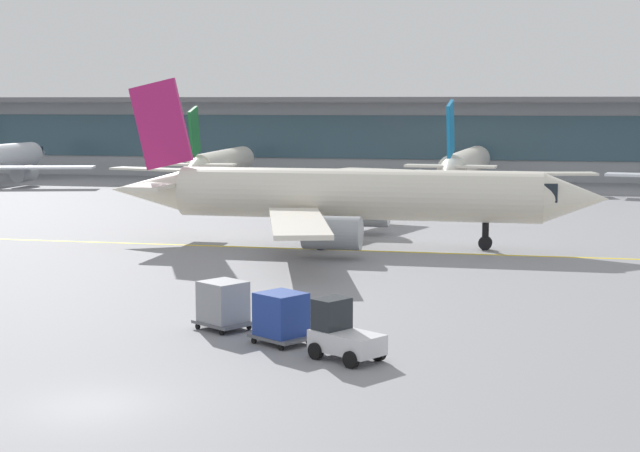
{
  "coord_description": "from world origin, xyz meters",
  "views": [
    {
      "loc": [
        12.6,
        -27.12,
        9.0
      ],
      "look_at": [
        2.6,
        20.55,
        3.0
      ],
      "focal_mm": 56.52,
      "sensor_mm": 36.0,
      "label": 1
    }
  ],
  "objects_px": {
    "gate_airplane_2": "(465,165)",
    "baggage_tug": "(342,334)",
    "gate_airplane_1": "(222,163)",
    "cargo_dolly_lead": "(281,316)",
    "taxiing_regional_jet": "(351,196)",
    "cargo_dolly_trailing": "(223,303)"
  },
  "relations": [
    {
      "from": "taxiing_regional_jet",
      "to": "baggage_tug",
      "type": "distance_m",
      "value": 28.39
    },
    {
      "from": "gate_airplane_1",
      "to": "taxiing_regional_jet",
      "type": "relative_size",
      "value": 0.82
    },
    {
      "from": "cargo_dolly_lead",
      "to": "cargo_dolly_trailing",
      "type": "relative_size",
      "value": 1.0
    },
    {
      "from": "cargo_dolly_lead",
      "to": "cargo_dolly_trailing",
      "type": "distance_m",
      "value": 3.4
    },
    {
      "from": "gate_airplane_2",
      "to": "taxiing_regional_jet",
      "type": "height_order",
      "value": "taxiing_regional_jet"
    },
    {
      "from": "gate_airplane_1",
      "to": "baggage_tug",
      "type": "height_order",
      "value": "gate_airplane_1"
    },
    {
      "from": "gate_airplane_2",
      "to": "baggage_tug",
      "type": "bearing_deg",
      "value": -176.38
    },
    {
      "from": "gate_airplane_2",
      "to": "cargo_dolly_lead",
      "type": "xyz_separation_m",
      "value": [
        -2.58,
        -65.85,
        -1.72
      ]
    },
    {
      "from": "cargo_dolly_lead",
      "to": "gate_airplane_1",
      "type": "bearing_deg",
      "value": 142.39
    },
    {
      "from": "taxiing_regional_jet",
      "to": "baggage_tug",
      "type": "xyz_separation_m",
      "value": [
        4.69,
        -27.91,
        -2.27
      ]
    },
    {
      "from": "gate_airplane_2",
      "to": "taxiing_regional_jet",
      "type": "distance_m",
      "value": 39.95
    },
    {
      "from": "gate_airplane_2",
      "to": "cargo_dolly_lead",
      "type": "distance_m",
      "value": 65.92
    },
    {
      "from": "taxiing_regional_jet",
      "to": "cargo_dolly_lead",
      "type": "relative_size",
      "value": 12.07
    },
    {
      "from": "baggage_tug",
      "to": "cargo_dolly_trailing",
      "type": "relative_size",
      "value": 1.12
    },
    {
      "from": "gate_airplane_1",
      "to": "cargo_dolly_lead",
      "type": "height_order",
      "value": "gate_airplane_1"
    },
    {
      "from": "gate_airplane_1",
      "to": "cargo_dolly_lead",
      "type": "relative_size",
      "value": 9.92
    },
    {
      "from": "gate_airplane_2",
      "to": "baggage_tug",
      "type": "xyz_separation_m",
      "value": [
        0.08,
        -67.59,
        -1.88
      ]
    },
    {
      "from": "gate_airplane_1",
      "to": "baggage_tug",
      "type": "xyz_separation_m",
      "value": [
        25.62,
        -67.72,
        -1.7
      ]
    },
    {
      "from": "taxiing_regional_jet",
      "to": "cargo_dolly_trailing",
      "type": "relative_size",
      "value": 12.07
    },
    {
      "from": "gate_airplane_1",
      "to": "taxiing_regional_jet",
      "type": "bearing_deg",
      "value": -155.26
    },
    {
      "from": "gate_airplane_1",
      "to": "baggage_tug",
      "type": "bearing_deg",
      "value": -162.27
    },
    {
      "from": "gate_airplane_1",
      "to": "gate_airplane_2",
      "type": "distance_m",
      "value": 25.54
    }
  ]
}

